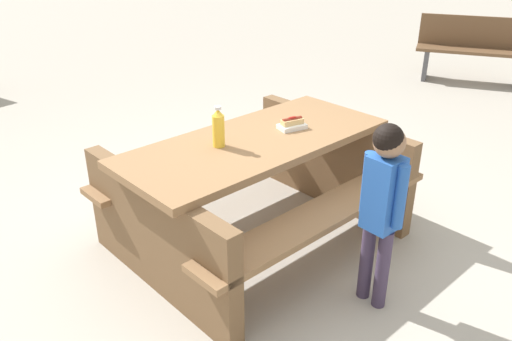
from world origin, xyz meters
name	(u,v)px	position (x,y,z in m)	size (l,w,h in m)	color
ground_plane	(256,238)	(0.00, 0.00, 0.00)	(30.00, 30.00, 0.00)	#ADA599
picnic_table	(256,181)	(0.00, 0.00, 0.44)	(2.04, 1.73, 0.75)	olive
soda_bottle	(218,128)	(-0.26, 0.02, 0.87)	(0.08, 0.08, 0.26)	yellow
hotdog_tray	(292,124)	(0.29, 0.02, 0.78)	(0.19, 0.12, 0.08)	white
child_in_coat	(383,194)	(0.23, -0.90, 0.70)	(0.18, 0.27, 1.10)	#3F334C
park_bench_near	(475,48)	(4.54, 1.80, 0.45)	(1.26, 1.42, 0.85)	brown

